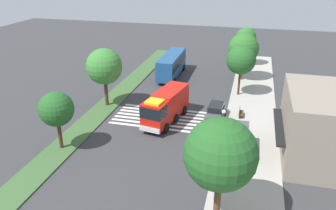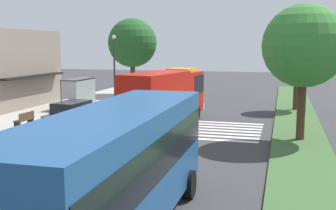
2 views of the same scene
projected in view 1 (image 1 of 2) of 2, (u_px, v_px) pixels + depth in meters
ground_plane at (168, 115)px, 41.50m from camera, size 120.00×120.00×0.00m
sidewalk at (251, 123)px, 39.21m from camera, size 60.00×5.97×0.14m
median_strip at (105, 107)px, 43.39m from camera, size 60.00×3.00×0.14m
crosswalk at (166, 118)px, 40.52m from camera, size 5.85×12.43×0.01m
fire_truck at (165, 106)px, 38.82m from camera, size 8.58×3.95×3.69m
parked_car_west at (234, 52)px, 66.09m from camera, size 4.33×2.10×1.69m
parked_car_mid at (215, 111)px, 40.25m from camera, size 4.69×2.24×1.73m
transit_bus at (172, 64)px, 54.14m from camera, size 10.19×2.91×3.60m
bus_stop_shelter at (237, 134)px, 32.89m from camera, size 3.50×1.40×2.46m
bench_near_shelter at (238, 128)px, 36.97m from camera, size 1.60×0.50×0.90m
bench_west_of_shelter at (241, 113)px, 40.64m from camera, size 1.60×0.50×0.90m
street_lamp at (222, 136)px, 28.69m from camera, size 0.36×0.36×6.09m
storefront_building at (312, 125)px, 31.67m from camera, size 10.15×5.87×6.58m
sidewalk_tree_far_west at (246, 38)px, 58.43m from camera, size 3.54×3.54×6.63m
sidewalk_tree_west at (243, 49)px, 51.28m from camera, size 4.65×4.65×7.22m
sidewalk_tree_center at (241, 60)px, 45.36m from camera, size 3.97×3.97×6.96m
sidewalk_tree_east at (221, 155)px, 22.65m from camera, size 5.09×5.09×7.97m
median_tree_far_west at (104, 67)px, 41.95m from camera, size 4.53×4.53×7.42m
median_tree_west at (56, 109)px, 32.36m from camera, size 3.41×3.41×5.94m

